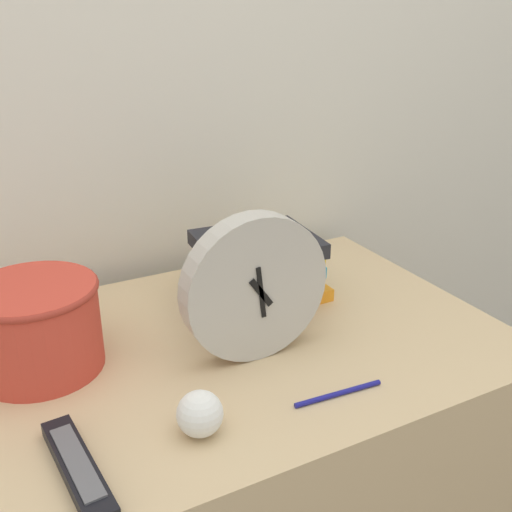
# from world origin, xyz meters

# --- Properties ---
(wall_back) EXTENTS (6.00, 0.04, 2.40)m
(wall_back) POSITION_xyz_m (0.00, 0.71, 1.20)
(wall_back) COLOR silver
(wall_back) RESTS_ON ground_plane
(desk) EXTENTS (1.08, 0.64, 0.71)m
(desk) POSITION_xyz_m (0.00, 0.32, 0.35)
(desk) COLOR tan
(desk) RESTS_ON ground_plane
(desk_clock) EXTENTS (0.25, 0.05, 0.25)m
(desk_clock) POSITION_xyz_m (0.09, 0.26, 0.83)
(desk_clock) COLOR #B7B2A8
(desk_clock) RESTS_ON desk
(book_stack) EXTENTS (0.25, 0.20, 0.14)m
(book_stack) POSITION_xyz_m (0.18, 0.43, 0.78)
(book_stack) COLOR orange
(book_stack) RESTS_ON desk
(basket) EXTENTS (0.21, 0.21, 0.14)m
(basket) POSITION_xyz_m (-0.24, 0.39, 0.78)
(basket) COLOR #C63D2D
(basket) RESTS_ON desk
(tv_remote) EXTENTS (0.05, 0.20, 0.02)m
(tv_remote) POSITION_xyz_m (-0.24, 0.12, 0.72)
(tv_remote) COLOR black
(tv_remote) RESTS_ON desk
(crumpled_paper_ball) EXTENTS (0.06, 0.06, 0.06)m
(crumpled_paper_ball) POSITION_xyz_m (-0.07, 0.12, 0.74)
(crumpled_paper_ball) COLOR white
(crumpled_paper_ball) RESTS_ON desk
(pen) EXTENTS (0.15, 0.02, 0.01)m
(pen) POSITION_xyz_m (0.14, 0.10, 0.71)
(pen) COLOR navy
(pen) RESTS_ON desk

